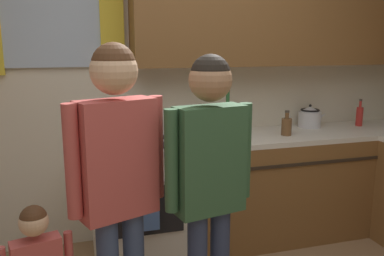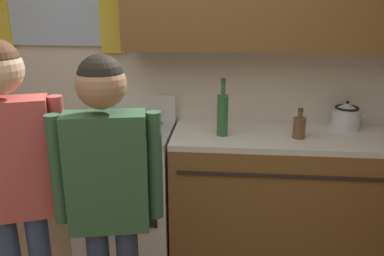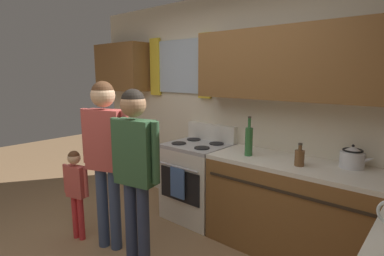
{
  "view_description": "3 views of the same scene",
  "coord_description": "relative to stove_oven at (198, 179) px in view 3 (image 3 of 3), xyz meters",
  "views": [
    {
      "loc": [
        -0.68,
        -1.41,
        1.63
      ],
      "look_at": [
        0.01,
        0.92,
        1.12
      ],
      "focal_mm": 37.74,
      "sensor_mm": 36.0,
      "label": 1
    },
    {
      "loc": [
        0.49,
        -1.17,
        1.8
      ],
      "look_at": [
        0.29,
        0.99,
        1.1
      ],
      "focal_mm": 37.89,
      "sensor_mm": 36.0,
      "label": 2
    },
    {
      "loc": [
        1.91,
        -1.11,
        1.7
      ],
      "look_at": [
        0.09,
        1.03,
        1.2
      ],
      "focal_mm": 28.24,
      "sensor_mm": 36.0,
      "label": 3
    }
  ],
  "objects": [
    {
      "name": "bottle_wine_green",
      "position": [
        0.71,
        -0.07,
        0.58
      ],
      "size": [
        0.08,
        0.08,
        0.39
      ],
      "color": "#2D6633",
      "rests_on": "kitchen_counter_run"
    },
    {
      "name": "kitchen_counter_run",
      "position": [
        1.74,
        -0.32,
        -0.02
      ],
      "size": [
        2.19,
        1.8,
        0.9
      ],
      "color": "brown",
      "rests_on": "ground"
    },
    {
      "name": "adult_holding_child",
      "position": [
        -0.24,
        -1.08,
        0.57
      ],
      "size": [
        0.48,
        0.28,
        1.64
      ],
      "color": "#38476B",
      "rests_on": "ground"
    },
    {
      "name": "stove_oven",
      "position": [
        0.0,
        0.0,
        0.0
      ],
      "size": [
        0.69,
        0.67,
        1.1
      ],
      "color": "silver",
      "rests_on": "ground"
    },
    {
      "name": "adult_in_plaid",
      "position": [
        0.21,
        -1.1,
        0.53
      ],
      "size": [
        0.49,
        0.22,
        1.59
      ],
      "color": "#2D3856",
      "rests_on": "ground"
    },
    {
      "name": "back_wall_unit",
      "position": [
        0.35,
        0.27,
        1.03
      ],
      "size": [
        4.6,
        0.42,
        2.6
      ],
      "color": "beige",
      "rests_on": "ground"
    },
    {
      "name": "bottle_squat_brown",
      "position": [
        1.22,
        -0.08,
        0.51
      ],
      "size": [
        0.08,
        0.08,
        0.21
      ],
      "color": "brown",
      "rests_on": "kitchen_counter_run"
    },
    {
      "name": "small_child",
      "position": [
        -0.63,
        -1.2,
        0.13
      ],
      "size": [
        0.31,
        0.14,
        0.95
      ],
      "color": "red",
      "rests_on": "ground"
    },
    {
      "name": "stovetop_kettle",
      "position": [
        1.59,
        0.16,
        0.53
      ],
      "size": [
        0.27,
        0.2,
        0.21
      ],
      "color": "silver",
      "rests_on": "kitchen_counter_run"
    }
  ]
}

